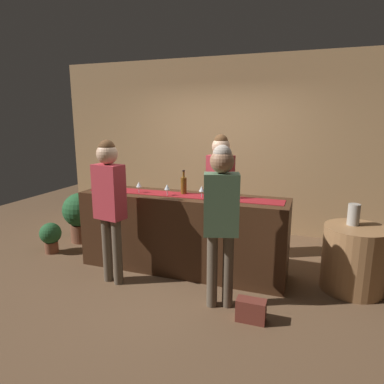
# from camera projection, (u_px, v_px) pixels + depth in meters

# --- Properties ---
(ground_plane) EXTENTS (10.00, 10.00, 0.00)m
(ground_plane) POSITION_uv_depth(u_px,v_px,m) (182.00, 269.00, 4.39)
(ground_plane) COLOR brown
(back_wall) EXTENTS (6.00, 0.12, 2.90)m
(back_wall) POSITION_uv_depth(u_px,v_px,m) (222.00, 146.00, 5.83)
(back_wall) COLOR tan
(back_wall) RESTS_ON ground
(bar_counter) EXTENTS (2.60, 0.60, 0.98)m
(bar_counter) POSITION_uv_depth(u_px,v_px,m) (182.00, 233.00, 4.28)
(bar_counter) COLOR #3D2314
(bar_counter) RESTS_ON ground
(counter_runner_cloth) EXTENTS (2.47, 0.28, 0.01)m
(counter_runner_cloth) POSITION_uv_depth(u_px,v_px,m) (182.00, 195.00, 4.18)
(counter_runner_cloth) COLOR maroon
(counter_runner_cloth) RESTS_ON bar_counter
(wine_bottle_green) EXTENTS (0.07, 0.07, 0.30)m
(wine_bottle_green) POSITION_uv_depth(u_px,v_px,m) (100.00, 181.00, 4.53)
(wine_bottle_green) COLOR #194723
(wine_bottle_green) RESTS_ON bar_counter
(wine_bottle_clear) EXTENTS (0.07, 0.07, 0.30)m
(wine_bottle_clear) POSITION_uv_depth(u_px,v_px,m) (233.00, 189.00, 3.97)
(wine_bottle_clear) COLOR #B2C6C1
(wine_bottle_clear) RESTS_ON bar_counter
(wine_bottle_amber) EXTENTS (0.07, 0.07, 0.30)m
(wine_bottle_amber) POSITION_uv_depth(u_px,v_px,m) (184.00, 185.00, 4.22)
(wine_bottle_amber) COLOR brown
(wine_bottle_amber) RESTS_ON bar_counter
(wine_glass_near_customer) EXTENTS (0.07, 0.07, 0.14)m
(wine_glass_near_customer) POSITION_uv_depth(u_px,v_px,m) (202.00, 189.00, 4.02)
(wine_glass_near_customer) COLOR silver
(wine_glass_near_customer) RESTS_ON bar_counter
(wine_glass_mid_counter) EXTENTS (0.07, 0.07, 0.14)m
(wine_glass_mid_counter) POSITION_uv_depth(u_px,v_px,m) (167.00, 187.00, 4.12)
(wine_glass_mid_counter) COLOR silver
(wine_glass_mid_counter) RESTS_ON bar_counter
(wine_glass_far_end) EXTENTS (0.07, 0.07, 0.14)m
(wine_glass_far_end) POSITION_uv_depth(u_px,v_px,m) (139.00, 185.00, 4.28)
(wine_glass_far_end) COLOR silver
(wine_glass_far_end) RESTS_ON bar_counter
(bartender) EXTENTS (0.38, 0.27, 1.70)m
(bartender) POSITION_uv_depth(u_px,v_px,m) (220.00, 183.00, 4.59)
(bartender) COLOR #26262B
(bartender) RESTS_ON ground
(customer_sipping) EXTENTS (0.38, 0.29, 1.66)m
(customer_sipping) POSITION_uv_depth(u_px,v_px,m) (221.00, 210.00, 3.32)
(customer_sipping) COLOR brown
(customer_sipping) RESTS_ON ground
(customer_browsing) EXTENTS (0.37, 0.26, 1.68)m
(customer_browsing) POSITION_uv_depth(u_px,v_px,m) (109.00, 197.00, 3.83)
(customer_browsing) COLOR brown
(customer_browsing) RESTS_ON ground
(round_side_table) EXTENTS (0.68, 0.68, 0.74)m
(round_side_table) POSITION_uv_depth(u_px,v_px,m) (354.00, 259.00, 3.80)
(round_side_table) COLOR #996B42
(round_side_table) RESTS_ON ground
(vase_on_side_table) EXTENTS (0.13, 0.13, 0.24)m
(vase_on_side_table) POSITION_uv_depth(u_px,v_px,m) (354.00, 214.00, 3.77)
(vase_on_side_table) COLOR #A8A399
(vase_on_side_table) RESTS_ON round_side_table
(potted_plant_tall) EXTENTS (0.53, 0.53, 0.78)m
(potted_plant_tall) POSITION_uv_depth(u_px,v_px,m) (80.00, 214.00, 5.30)
(potted_plant_tall) COLOR brown
(potted_plant_tall) RESTS_ON ground
(potted_plant_small) EXTENTS (0.30, 0.30, 0.44)m
(potted_plant_small) POSITION_uv_depth(u_px,v_px,m) (51.00, 236.00, 4.88)
(potted_plant_small) COLOR brown
(potted_plant_small) RESTS_ON ground
(handbag) EXTENTS (0.28, 0.14, 0.22)m
(handbag) POSITION_uv_depth(u_px,v_px,m) (251.00, 310.00, 3.24)
(handbag) COLOR brown
(handbag) RESTS_ON ground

